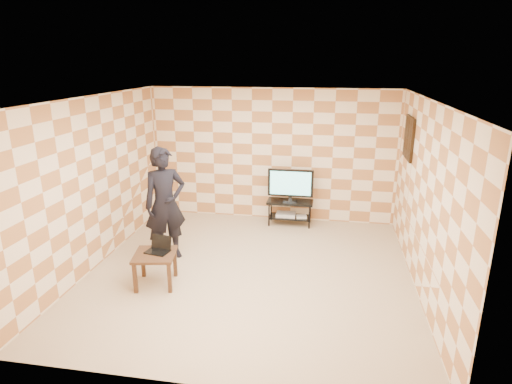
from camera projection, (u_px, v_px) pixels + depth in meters
The scene contains 14 objects.
floor at pixel (250, 272), 6.76m from camera, with size 5.00×5.00×0.00m, color tan.
wall_back at pixel (272, 155), 8.71m from camera, with size 5.00×0.02×2.70m, color beige.
wall_front at pixel (200, 269), 4.01m from camera, with size 5.00×0.02×2.70m, color beige.
wall_left at pixel (94, 183), 6.76m from camera, with size 0.02×5.00×2.70m, color beige.
wall_right at pixel (425, 200), 5.96m from camera, with size 0.02×5.00×2.70m, color beige.
ceiling at pixel (249, 99), 5.96m from camera, with size 5.00×5.00×0.02m, color white.
wall_art at pixel (409, 138), 7.24m from camera, with size 0.04×0.72×0.72m.
tv_stand at pixel (290, 207), 8.62m from camera, with size 0.92×0.41×0.50m.
tv at pixel (291, 184), 8.47m from camera, with size 0.90×0.17×0.65m.
dvd_player at pixel (286, 214), 8.69m from camera, with size 0.39×0.28×0.06m, color silver.
game_console at pixel (301, 217), 8.59m from camera, with size 0.20×0.15×0.05m, color silver.
side_table at pixel (155, 259), 6.30m from camera, with size 0.69×0.69×0.50m.
laptop at pixel (159, 248), 6.34m from camera, with size 0.38×0.32×0.22m.
person at pixel (165, 204), 7.03m from camera, with size 0.69×0.45×1.90m, color black.
Camera 1 is at (1.12, -5.97, 3.23)m, focal length 30.00 mm.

